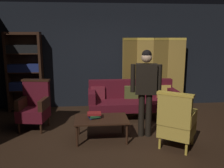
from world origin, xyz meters
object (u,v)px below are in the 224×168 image
at_px(armchair_gilt_accent, 176,122).
at_px(armchair_wing_left, 34,106).
at_px(folding_screen, 153,72).
at_px(book_navy_cloth, 94,117).
at_px(book_green_cloth, 94,116).
at_px(velvet_couch, 132,98).
at_px(bookshelf, 25,70).
at_px(book_red_leather, 94,114).
at_px(coffee_table, 101,121).
at_px(standing_figure, 146,85).

distance_m(armchair_gilt_accent, armchair_wing_left, 2.92).
distance_m(folding_screen, armchair_gilt_accent, 2.61).
bearing_deg(armchair_gilt_accent, book_navy_cloth, 159.67).
distance_m(armchair_gilt_accent, book_green_cloth, 1.51).
height_order(folding_screen, velvet_couch, folding_screen).
bearing_deg(folding_screen, velvet_couch, -132.67).
height_order(folding_screen, bookshelf, bookshelf).
distance_m(armchair_wing_left, book_navy_cloth, 1.42).
xyz_separation_m(book_navy_cloth, book_red_leather, (0.00, 0.00, 0.07)).
distance_m(folding_screen, armchair_wing_left, 3.25).
relative_size(bookshelf, armchair_wing_left, 1.97).
height_order(velvet_couch, armchair_wing_left, armchair_wing_left).
bearing_deg(coffee_table, book_green_cloth, 162.47).
distance_m(armchair_wing_left, book_green_cloth, 1.42).
bearing_deg(book_green_cloth, coffee_table, -17.53).
bearing_deg(armchair_gilt_accent, coffee_table, 159.39).
bearing_deg(book_green_cloth, book_red_leather, 0.00).
height_order(folding_screen, book_green_cloth, folding_screen).
relative_size(bookshelf, armchair_gilt_accent, 1.97).
height_order(armchair_gilt_accent, armchair_wing_left, same).
distance_m(coffee_table, armchair_wing_left, 1.56).
xyz_separation_m(velvet_couch, armchair_wing_left, (-2.20, -0.60, 0.04)).
relative_size(armchair_gilt_accent, book_green_cloth, 5.22).
height_order(coffee_table, book_green_cloth, book_green_cloth).
distance_m(velvet_couch, coffee_table, 1.54).
distance_m(folding_screen, bookshelf, 3.41).
relative_size(folding_screen, standing_figure, 1.12).
distance_m(armchair_gilt_accent, standing_figure, 0.89).
bearing_deg(bookshelf, book_red_leather, -48.79).
bearing_deg(book_navy_cloth, book_red_leather, 0.00).
bearing_deg(standing_figure, book_green_cloth, -177.10).
relative_size(book_navy_cloth, book_green_cloth, 0.98).
bearing_deg(folding_screen, book_green_cloth, -129.19).
relative_size(book_navy_cloth, book_red_leather, 0.75).
xyz_separation_m(armchair_wing_left, book_red_leather, (1.25, -0.67, 0.02)).
relative_size(velvet_couch, book_navy_cloth, 10.89).
xyz_separation_m(velvet_couch, book_navy_cloth, (-0.95, -1.26, -0.02)).
bearing_deg(armchair_gilt_accent, book_red_leather, 159.67).
bearing_deg(coffee_table, velvet_couch, 58.06).
distance_m(folding_screen, book_green_cloth, 2.67).
xyz_separation_m(coffee_table, standing_figure, (0.86, 0.09, 0.65)).
relative_size(bookshelf, coffee_table, 2.05).
bearing_deg(book_navy_cloth, armchair_gilt_accent, -20.33).
height_order(bookshelf, book_red_leather, bookshelf).
xyz_separation_m(armchair_wing_left, book_navy_cloth, (1.25, -0.67, -0.06)).
bearing_deg(armchair_gilt_accent, folding_screen, 84.69).
distance_m(bookshelf, book_red_leather, 2.72).
height_order(bookshelf, book_navy_cloth, bookshelf).
bearing_deg(book_red_leather, velvet_couch, 53.12).
distance_m(folding_screen, coffee_table, 2.64).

